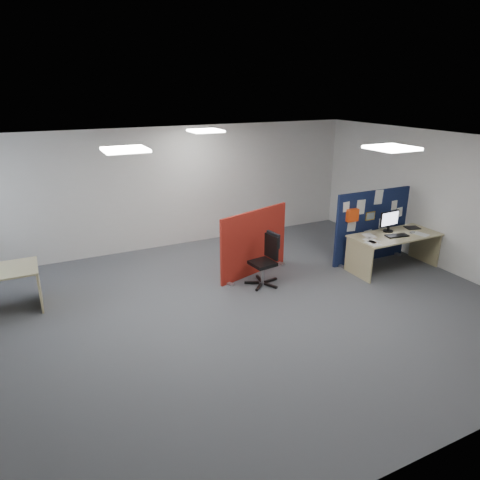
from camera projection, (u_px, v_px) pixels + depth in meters
name	position (u px, v px, depth m)	size (l,w,h in m)	color
floor	(237.00, 311.00, 7.09)	(9.00, 9.00, 0.00)	#4B4E52
ceiling	(237.00, 146.00, 6.17)	(9.00, 7.00, 0.02)	white
wall_back	(170.00, 188.00, 9.59)	(9.00, 0.02, 2.70)	silver
wall_front	(413.00, 353.00, 3.67)	(9.00, 0.02, 2.70)	silver
wall_right	(441.00, 202.00, 8.48)	(0.02, 7.00, 2.70)	silver
ceiling_lights	(238.00, 141.00, 6.88)	(4.10, 4.10, 0.04)	white
navy_divider	(371.00, 226.00, 8.90)	(1.84, 0.30, 1.53)	#10193B
main_desk	(393.00, 242.00, 8.58)	(1.83, 0.81, 0.73)	tan
monitor_main	(389.00, 220.00, 8.59)	(0.49, 0.20, 0.43)	black
keyboard	(397.00, 236.00, 8.39)	(0.45, 0.18, 0.03)	black
mouse	(412.00, 232.00, 8.57)	(0.10, 0.06, 0.03)	#A2A1A6
paper_tray	(412.00, 228.00, 8.88)	(0.28, 0.22, 0.01)	black
red_divider	(254.00, 243.00, 8.30)	(1.66, 0.58, 1.30)	maroon
office_chair	(267.00, 256.00, 7.89)	(0.64, 0.64, 0.97)	black
desk_papers	(384.00, 238.00, 8.28)	(1.48, 0.71, 0.00)	white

